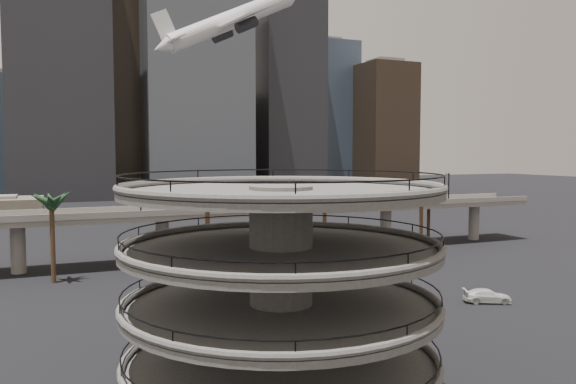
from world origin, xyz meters
name	(u,v)px	position (x,y,z in m)	size (l,w,h in m)	color
ground	(404,368)	(0.00, 0.00, 0.00)	(700.00, 700.00, 0.00)	black
parking_ramp	(281,278)	(-13.00, -4.00, 9.84)	(22.20, 22.20, 17.35)	#53504D
overpass	(225,217)	(0.00, 55.00, 7.34)	(130.00, 9.30, 14.70)	slate
palm_trees	(304,195)	(11.58, 47.18, 11.30)	(76.40, 18.40, 14.00)	#4A3320
low_buildings	(171,201)	(6.89, 142.30, 2.86)	(135.00, 27.50, 6.80)	#675A4C
skyline	(156,84)	(15.12, 217.08, 49.25)	(269.00, 86.00, 134.52)	gray
airborne_jet	(232,21)	(6.23, 70.91, 45.15)	(34.01, 31.66, 18.37)	silver
car_a	(316,327)	(-3.01, 11.26, 0.72)	(1.70, 4.23, 1.44)	red
car_b	(399,304)	(9.59, 15.19, 0.74)	(1.56, 4.47, 1.47)	#222227
car_c	(487,296)	(21.67, 13.93, 0.84)	(2.35, 5.77, 1.67)	silver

